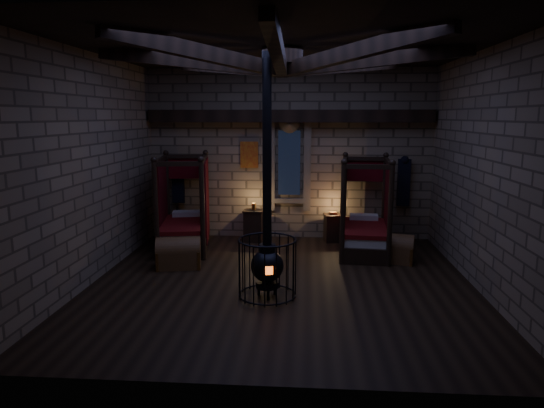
# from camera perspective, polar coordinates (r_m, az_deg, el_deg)

# --- Properties ---
(room) EXTENTS (7.02, 7.02, 4.29)m
(room) POSITION_cam_1_polar(r_m,az_deg,el_deg) (8.70, 1.25, 14.88)
(room) COLOR black
(room) RESTS_ON ground
(bed_left) EXTENTS (1.38, 2.17, 2.12)m
(bed_left) POSITION_cam_1_polar(r_m,az_deg,el_deg) (11.51, -10.24, -2.53)
(bed_left) COLOR black
(bed_left) RESTS_ON ground
(bed_right) EXTENTS (1.23, 2.09, 2.10)m
(bed_right) POSITION_cam_1_polar(r_m,az_deg,el_deg) (11.19, 10.79, -2.95)
(bed_right) COLOR black
(bed_right) RESTS_ON ground
(trunk_left) EXTENTS (0.97, 0.72, 0.64)m
(trunk_left) POSITION_cam_1_polar(r_m,az_deg,el_deg) (10.10, -10.93, -5.76)
(trunk_left) COLOR brown
(trunk_left) RESTS_ON ground
(trunk_right) EXTENTS (0.94, 0.73, 0.61)m
(trunk_right) POSITION_cam_1_polar(r_m,az_deg,el_deg) (10.64, 14.08, -5.15)
(trunk_right) COLOR brown
(trunk_right) RESTS_ON ground
(nightstand_left) EXTENTS (0.53, 0.51, 0.95)m
(nightstand_left) POSITION_cam_1_polar(r_m,az_deg,el_deg) (11.96, -2.14, -2.48)
(nightstand_left) COLOR black
(nightstand_left) RESTS_ON ground
(nightstand_right) EXTENTS (0.49, 0.47, 0.74)m
(nightstand_right) POSITION_cam_1_polar(r_m,az_deg,el_deg) (12.01, 7.15, -2.77)
(nightstand_right) COLOR black
(nightstand_right) RESTS_ON ground
(stove) EXTENTS (0.99, 0.99, 4.05)m
(stove) POSITION_cam_1_polar(r_m,az_deg,el_deg) (8.26, -0.57, -6.83)
(stove) COLOR black
(stove) RESTS_ON ground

